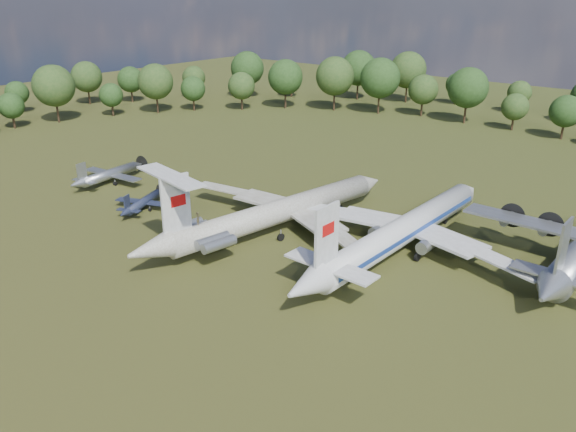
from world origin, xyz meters
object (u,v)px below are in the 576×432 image
Objects in this scene: person_on_il62 at (198,218)px; small_prop_west at (143,204)px; small_prop_northwest at (110,176)px; il62_airliner at (278,216)px; tu104_jet at (403,235)px.

small_prop_west is at bearing 13.09° from person_on_il62.
person_on_il62 is (33.58, -9.98, 4.12)m from small_prop_northwest.
tu104_jet is (16.47, 5.01, 0.08)m from il62_airliner.
small_prop_northwest reaches higher than small_prop_west.
person_on_il62 is (-2.17, -12.52, 3.10)m from il62_airliner.
tu104_jet is at bearing -106.58° from person_on_il62.
person_on_il62 is at bearing -135.20° from tu104_jet.
small_prop_northwest is at bearing 142.71° from small_prop_west.
il62_airliner is at bearing -2.32° from small_prop_northwest.
small_prop_west is (-37.52, -11.73, -1.40)m from tu104_jet.
small_prop_northwest is 35.27m from person_on_il62.
small_prop_northwest is at bearing 13.62° from person_on_il62.
small_prop_west is 20.24m from person_on_il62.
person_on_il62 is at bearing -22.94° from small_prop_northwest.
il62_airliner is at bearing -161.51° from tu104_jet.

